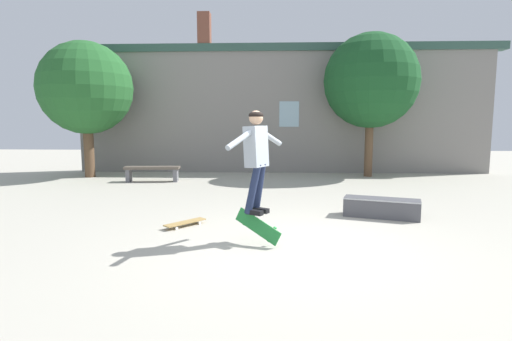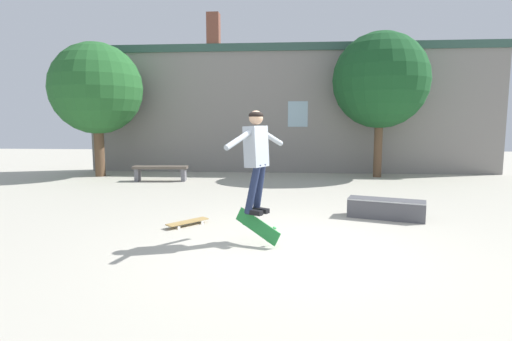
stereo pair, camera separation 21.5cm
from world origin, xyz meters
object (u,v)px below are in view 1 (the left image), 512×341
tree_right (371,81)px  skateboard_flipping (258,226)px  tree_left (86,88)px  park_bench (152,171)px  skateboard_resting (185,222)px  skate_ledge (381,208)px  skater (256,152)px

tree_right → skateboard_flipping: 8.90m
tree_left → skateboard_flipping: (5.89, -7.14, -2.63)m
park_bench → skateboard_resting: park_bench is taller
tree_right → skate_ledge: 6.67m
skater → skateboard_resting: size_ratio=2.13×
skateboard_resting → tree_left: bearing=-102.1°
tree_left → skater: bearing=-50.3°
skater → skateboard_resting: 2.06m
tree_right → park_bench: 7.62m
park_bench → skateboard_resting: (2.17, -5.20, -0.27)m
tree_right → skate_ledge: (-1.10, -5.86, -2.97)m
skater → skateboard_flipping: skater is taller
tree_right → skate_ledge: bearing=-100.7°
skate_ledge → tree_right: bearing=97.3°
skate_ledge → skateboard_resting: 3.74m
tree_left → skateboard_flipping: size_ratio=6.23×
tree_left → park_bench: tree_left is taller
tree_left → skate_ledge: (8.21, -5.31, -2.73)m
skater → skateboard_flipping: 1.11m
tree_left → skateboard_resting: bearing=-53.4°
skate_ledge → skateboard_flipping: bearing=-123.7°
tree_left → skater: 9.29m
skate_ledge → skateboard_flipping: (-2.32, -1.83, 0.10)m
skater → tree_left: bearing=161.2°
skateboard_resting → skate_ledge: bearing=144.1°
park_bench → skateboard_flipping: bearing=-65.4°
skate_ledge → skateboard_resting: (-3.65, -0.83, -0.12)m
tree_right → skate_ledge: tree_right is taller
tree_right → skater: 8.54m
tree_right → skateboard_flipping: (-3.43, -7.70, -2.88)m
park_bench → tree_right: bearing=7.4°
skateboard_resting → skater: bearing=96.3°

